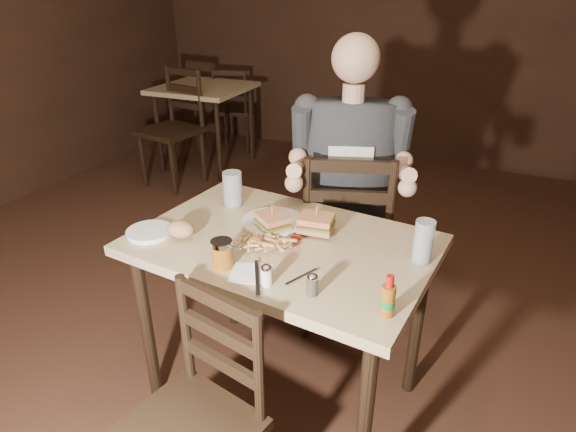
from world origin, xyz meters
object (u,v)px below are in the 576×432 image
at_px(diner, 351,146).
at_px(syrup_dispenser, 222,254).
at_px(bg_table, 204,96).
at_px(glass_right, 423,241).
at_px(bg_chair_near, 170,130).
at_px(main_table, 283,261).
at_px(dinner_plate, 273,223).
at_px(bg_chair_far, 235,109).
at_px(side_plate, 150,233).
at_px(hot_sauce, 388,296).
at_px(glass_left, 233,189).
at_px(chair_far, 345,238).

xyz_separation_m(diner, syrup_dispenser, (-0.18, -0.82, -0.16)).
relative_size(bg_table, syrup_dispenser, 8.32).
bearing_deg(glass_right, bg_table, 136.46).
height_order(bg_table, bg_chair_near, bg_chair_near).
bearing_deg(diner, bg_table, 119.46).
height_order(main_table, dinner_plate, dinner_plate).
distance_m(bg_table, dinner_plate, 2.90).
relative_size(bg_chair_far, side_plate, 4.99).
xyz_separation_m(bg_table, hot_sauce, (2.37, -2.64, 0.16)).
height_order(diner, glass_left, diner).
distance_m(dinner_plate, side_plate, 0.48).
bearing_deg(syrup_dispenser, bg_chair_near, 136.70).
distance_m(bg_chair_far, glass_left, 3.16).
relative_size(glass_left, side_plate, 0.88).
bearing_deg(dinner_plate, glass_left, 157.97).
relative_size(bg_chair_far, syrup_dispenser, 8.69).
xyz_separation_m(main_table, dinner_plate, (-0.09, 0.10, 0.10)).
xyz_separation_m(main_table, bg_table, (-1.91, 2.36, 0.00)).
xyz_separation_m(main_table, chair_far, (0.06, 0.62, -0.19)).
bearing_deg(bg_chair_near, syrup_dispenser, -39.50).
distance_m(glass_left, syrup_dispenser, 0.50).
bearing_deg(hot_sauce, bg_chair_far, 126.67).
bearing_deg(bg_table, dinner_plate, -51.10).
distance_m(glass_right, side_plate, 1.02).
bearing_deg(hot_sauce, diner, 114.76).
bearing_deg(chair_far, bg_chair_near, -49.70).
xyz_separation_m(diner, glass_right, (0.43, -0.50, -0.13)).
bearing_deg(diner, main_table, -115.82).
bearing_deg(dinner_plate, syrup_dispenser, -93.40).
bearing_deg(bg_chair_far, syrup_dispenser, 103.97).
xyz_separation_m(diner, glass_left, (-0.40, -0.37, -0.13)).
distance_m(bg_table, bg_chair_far, 0.60).
distance_m(bg_table, chair_far, 2.63).
bearing_deg(glass_left, hot_sauce, -31.16).
height_order(chair_far, diner, diner).
relative_size(bg_chair_far, diner, 0.90).
xyz_separation_m(main_table, hot_sauce, (0.47, -0.28, 0.16)).
relative_size(bg_chair_far, dinner_plate, 3.48).
bearing_deg(bg_chair_near, glass_left, -36.20).
height_order(bg_chair_far, dinner_plate, bg_chair_far).
relative_size(main_table, bg_chair_far, 1.35).
distance_m(bg_chair_far, side_plate, 3.41).
distance_m(bg_table, syrup_dispenser, 3.17).
distance_m(dinner_plate, glass_left, 0.27).
bearing_deg(bg_chair_far, hot_sauce, 110.96).
xyz_separation_m(bg_chair_far, hot_sauce, (2.37, -3.19, 0.41)).
height_order(glass_right, side_plate, glass_right).
bearing_deg(diner, glass_right, -68.00).
relative_size(bg_table, chair_far, 0.85).
height_order(chair_far, dinner_plate, chair_far).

